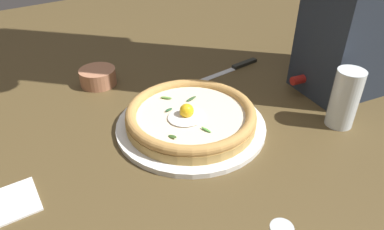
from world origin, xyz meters
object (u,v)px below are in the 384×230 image
object	(u,v)px
drinking_glass	(344,103)
side_bowl	(98,77)
pizza_cutter	(313,76)
table_knife	(237,67)
pizza	(192,115)

from	to	relation	value
drinking_glass	side_bowl	bearing A→B (deg)	127.23
pizza_cutter	table_knife	bearing A→B (deg)	108.27
pizza	side_bowl	size ratio (longest dim) A/B	2.98
side_bowl	table_knife	bearing A→B (deg)	-20.48
pizza	side_bowl	xyz separation A→B (m)	(-0.09, 0.31, -0.01)
side_bowl	table_knife	world-z (taller)	side_bowl
side_bowl	pizza_cutter	distance (m)	0.57
side_bowl	table_knife	distance (m)	0.40
pizza	drinking_glass	xyz separation A→B (m)	(0.28, -0.18, 0.03)
pizza	table_knife	xyz separation A→B (m)	(0.28, 0.17, -0.03)
pizza	table_knife	world-z (taller)	pizza
pizza_cutter	drinking_glass	size ratio (longest dim) A/B	1.13
pizza_cutter	table_knife	distance (m)	0.23
pizza	side_bowl	distance (m)	0.32
side_bowl	table_knife	xyz separation A→B (m)	(0.37, -0.14, -0.02)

